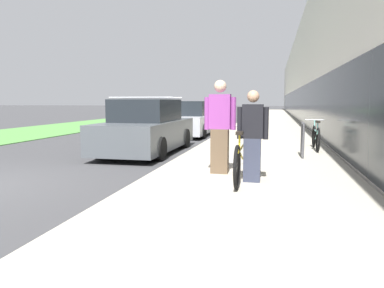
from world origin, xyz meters
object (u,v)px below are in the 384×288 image
parked_sedan_curbside (147,129)px  parked_sedan_far (213,115)px  vintage_roadster_curbside (190,120)px  person_rider (252,136)px  bike_rack_hoop (303,136)px  tandem_bicycle (242,156)px  cruiser_bike_nearest (316,137)px  person_bystander (220,127)px

parked_sedan_curbside → parked_sedan_far: parked_sedan_curbside is taller
vintage_roadster_curbside → person_rider: bearing=-71.2°
bike_rack_hoop → parked_sedan_curbside: (-4.21, 0.72, 0.06)m
tandem_bicycle → cruiser_bike_nearest: bearing=68.3°
person_rider → person_bystander: size_ratio=0.88×
tandem_bicycle → parked_sedan_far: parked_sedan_far is taller
vintage_roadster_curbside → parked_sedan_far: bearing=89.0°
cruiser_bike_nearest → tandem_bicycle: bearing=-111.7°
bike_rack_hoop → vintage_roadster_curbside: (-4.20, 6.22, 0.03)m
person_rider → bike_rack_hoop: (1.03, 3.07, -0.26)m
person_rider → parked_sedan_curbside: size_ratio=0.35×
bike_rack_hoop → vintage_roadster_curbside: size_ratio=0.19×
bike_rack_hoop → tandem_bicycle: bearing=-114.1°
parked_sedan_curbside → bike_rack_hoop: bearing=-9.7°
cruiser_bike_nearest → parked_sedan_curbside: parked_sedan_curbside is taller
vintage_roadster_curbside → bike_rack_hoop: bearing=-56.0°
person_rider → parked_sedan_far: person_rider is taller
person_bystander → person_rider: bearing=-44.5°
parked_sedan_curbside → tandem_bicycle: bearing=-49.1°
person_rider → person_bystander: bearing=135.5°
person_rider → cruiser_bike_nearest: person_rider is taller
tandem_bicycle → cruiser_bike_nearest: tandem_bicycle is taller
tandem_bicycle → cruiser_bike_nearest: size_ratio=1.56×
cruiser_bike_nearest → parked_sedan_far: (-4.57, 10.23, 0.19)m
bike_rack_hoop → vintage_roadster_curbside: vintage_roadster_curbside is taller
person_bystander → bike_rack_hoop: size_ratio=2.06×
person_bystander → bike_rack_hoop: bearing=55.6°
person_bystander → parked_sedan_curbside: size_ratio=0.39×
cruiser_bike_nearest → person_rider: bearing=-108.1°
tandem_bicycle → bike_rack_hoop: bearing=65.9°
cruiser_bike_nearest → vintage_roadster_curbside: bearing=134.8°
person_rider → cruiser_bike_nearest: (1.50, 4.59, -0.42)m
tandem_bicycle → parked_sedan_far: (-2.88, 14.48, 0.17)m
cruiser_bike_nearest → bike_rack_hoop: bearing=-107.0°
person_bystander → vintage_roadster_curbside: 9.03m
parked_sedan_far → tandem_bicycle: bearing=-78.7°
tandem_bicycle → vintage_roadster_curbside: vintage_roadster_curbside is taller
tandem_bicycle → person_bystander: 0.73m
person_bystander → vintage_roadster_curbside: person_bystander is taller
bike_rack_hoop → parked_sedan_curbside: bearing=170.3°
vintage_roadster_curbside → parked_sedan_far: vintage_roadster_curbside is taller
tandem_bicycle → bike_rack_hoop: tandem_bicycle is taller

